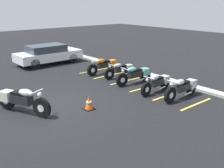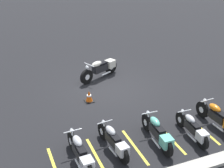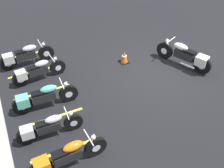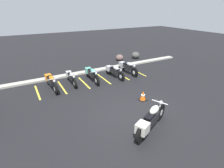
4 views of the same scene
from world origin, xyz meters
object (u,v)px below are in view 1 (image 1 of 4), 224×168
Objects in this scene: parked_bike_0 at (104,65)px; motorcycle_cream_featured at (21,100)px; parked_bike_4 at (183,87)px; traffic_cone at (89,103)px; parked_bike_1 at (121,70)px; car_white at (48,54)px; parked_bike_2 at (136,74)px; parked_bike_3 at (158,83)px.

motorcycle_cream_featured is at bearing 20.14° from parked_bike_0.
traffic_cone is (-1.56, -3.87, -0.23)m from parked_bike_4.
parked_bike_1 is 5.82m from car_white.
car_white reaches higher than parked_bike_2.
parked_bike_0 is at bearing -72.55° from car_white.
parked_bike_0 is 5.47m from parked_bike_4.
motorcycle_cream_featured reaches higher than parked_bike_3.
parked_bike_0 is 1.29m from parked_bike_1.
parked_bike_0 is at bearing -79.72° from parked_bike_1.
parked_bike_2 is at bearing -91.31° from parked_bike_4.
parked_bike_4 is 0.52× the size of car_white.
parked_bike_0 is 1.00× the size of parked_bike_4.
parked_bike_4 is at bearing 93.75° from parked_bike_2.
parked_bike_2 is 4.04m from traffic_cone.
parked_bike_0 is 2.62m from parked_bike_2.
motorcycle_cream_featured is 4.35× the size of traffic_cone.
parked_bike_0 is 0.52× the size of car_white.
motorcycle_cream_featured reaches higher than parked_bike_0.
parked_bike_0 reaches higher than parked_bike_1.
parked_bike_4 is (4.19, -0.14, 0.04)m from parked_bike_1.
parked_bike_1 is 0.47× the size of car_white.
motorcycle_cream_featured is 6.69m from parked_bike_4.
car_white reaches higher than motorcycle_cream_featured.
parked_bike_2 is (1.34, -0.19, 0.04)m from parked_bike_1.
parked_bike_1 is 0.91× the size of parked_bike_2.
car_white is 8.17× the size of traffic_cone.
parked_bike_1 is (1.27, 0.18, -0.04)m from parked_bike_0.
parked_bike_0 is 1.07× the size of parked_bike_3.
car_white is (-5.58, -1.61, 0.25)m from parked_bike_1.
parked_bike_1 is at bearing 77.32° from motorcycle_cream_featured.
parked_bike_2 is at bearing 64.98° from motorcycle_cream_featured.
car_white reaches higher than parked_bike_3.
parked_bike_0 is 4.55m from car_white.
parked_bike_1 is 1.36m from parked_bike_2.
car_white is at bearing -75.81° from parked_bike_2.
parked_bike_1 is 0.97× the size of parked_bike_3.
parked_bike_2 is 2.85m from parked_bike_4.
parked_bike_2 is (2.62, -0.01, 0.00)m from parked_bike_0.
parked_bike_3 is 8.63m from car_white.
traffic_cone is at bearing 35.68° from parked_bike_1.
parked_bike_1 reaches higher than traffic_cone.
parked_bike_4 is (1.25, 0.22, 0.03)m from parked_bike_3.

